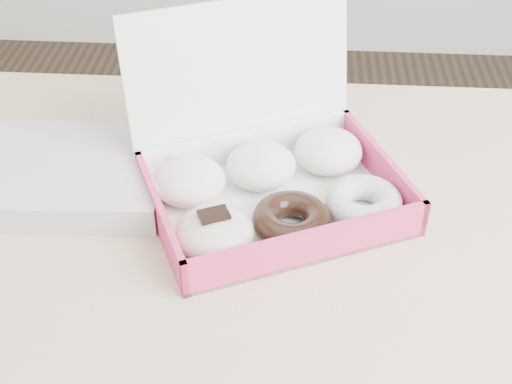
{
  "coord_description": "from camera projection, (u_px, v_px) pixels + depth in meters",
  "views": [
    {
      "loc": [
        0.12,
        -0.59,
        1.31
      ],
      "look_at": [
        0.07,
        0.07,
        0.79
      ],
      "focal_mm": 50.0,
      "sensor_mm": 36.0,
      "label": 1
    }
  ],
  "objects": [
    {
      "name": "newspapers",
      "position": [
        71.0,
        174.0,
        0.9
      ],
      "size": [
        0.25,
        0.2,
        0.04
      ],
      "primitive_type": "cube",
      "rotation": [
        0.0,
        0.0,
        0.05
      ],
      "color": "silver",
      "rests_on": "table"
    },
    {
      "name": "donut_box",
      "position": [
        268.0,
        179.0,
        0.87
      ],
      "size": [
        0.37,
        0.35,
        0.21
      ],
      "rotation": [
        0.0,
        0.0,
        0.42
      ],
      "color": "white",
      "rests_on": "table"
    },
    {
      "name": "table",
      "position": [
        192.0,
        299.0,
        0.86
      ],
      "size": [
        1.2,
        0.8,
        0.75
      ],
      "color": "tan",
      "rests_on": "ground"
    }
  ]
}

